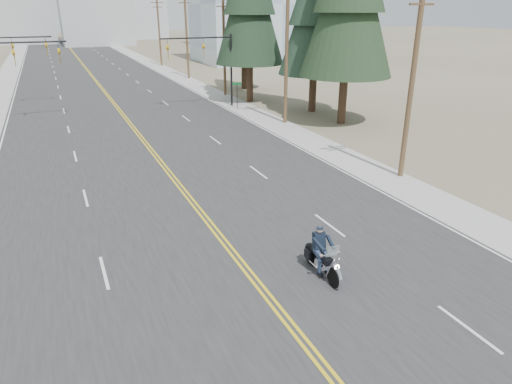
{
  "coord_description": "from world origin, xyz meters",
  "views": [
    {
      "loc": [
        -5.76,
        -11.91,
        9.3
      ],
      "look_at": [
        1.98,
        5.54,
        1.6
      ],
      "focal_mm": 32.0,
      "sensor_mm": 36.0,
      "label": 1
    }
  ],
  "objects": [
    {
      "name": "street_sign",
      "position": [
        10.8,
        30.0,
        1.8
      ],
      "size": [
        0.9,
        0.06,
        2.62
      ],
      "color": "black",
      "rests_on": "ground"
    },
    {
      "name": "haze_bldg_b",
      "position": [
        8.0,
        125.0,
        7.0
      ],
      "size": [
        18.0,
        14.0,
        14.0
      ],
      "primitive_type": "cube",
      "color": "#ADB2B7",
      "rests_on": "ground"
    },
    {
      "name": "ground_plane",
      "position": [
        0.0,
        0.0,
        0.0
      ],
      "size": [
        400.0,
        400.0,
        0.0
      ],
      "primitive_type": "plane",
      "color": "#776D56",
      "rests_on": "ground"
    },
    {
      "name": "utility_pole_d",
      "position": [
        12.5,
        53.0,
        5.98
      ],
      "size": [
        2.2,
        0.3,
        11.5
      ],
      "color": "brown",
      "rests_on": "ground"
    },
    {
      "name": "traffic_mast_left",
      "position": [
        -8.98,
        32.0,
        4.94
      ],
      "size": [
        7.1,
        0.26,
        7.0
      ],
      "color": "black",
      "rests_on": "ground"
    },
    {
      "name": "utility_pole_a",
      "position": [
        12.5,
        8.0,
        5.73
      ],
      "size": [
        2.2,
        0.3,
        11.0
      ],
      "color": "brown",
      "rests_on": "ground"
    },
    {
      "name": "haze_bldg_c",
      "position": [
        40.0,
        110.0,
        9.0
      ],
      "size": [
        16.0,
        12.0,
        18.0
      ],
      "primitive_type": "cube",
      "color": "#B7BCC6",
      "rests_on": "ground"
    },
    {
      "name": "traffic_mast_far",
      "position": [
        -9.31,
        40.0,
        4.87
      ],
      "size": [
        6.1,
        0.26,
        7.0
      ],
      "color": "black",
      "rests_on": "ground"
    },
    {
      "name": "utility_pole_c",
      "position": [
        12.5,
        38.0,
        5.73
      ],
      "size": [
        2.2,
        0.3,
        11.0
      ],
      "color": "brown",
      "rests_on": "ground"
    },
    {
      "name": "glass_building",
      "position": [
        32.0,
        70.0,
        10.0
      ],
      "size": [
        24.0,
        16.0,
        20.0
      ],
      "primitive_type": "cube",
      "color": "#9EB5CC",
      "rests_on": "ground"
    },
    {
      "name": "motorcyclist",
      "position": [
        2.46,
        0.54,
        0.94
      ],
      "size": [
        1.1,
        2.43,
        1.88
      ],
      "primitive_type": null,
      "rotation": [
        0.0,
        0.0,
        3.11
      ],
      "color": "black",
      "rests_on": "ground"
    },
    {
      "name": "utility_pole_e",
      "position": [
        12.5,
        70.0,
        5.73
      ],
      "size": [
        2.2,
        0.3,
        11.0
      ],
      "color": "brown",
      "rests_on": "ground"
    },
    {
      "name": "sidewalk_right",
      "position": [
        11.5,
        70.0,
        0.01
      ],
      "size": [
        3.0,
        200.0,
        0.01
      ],
      "primitive_type": "cube",
      "color": "#A5A5A0",
      "rests_on": "ground"
    },
    {
      "name": "haze_bldg_e",
      "position": [
        25.0,
        150.0,
        6.0
      ],
      "size": [
        14.0,
        14.0,
        12.0
      ],
      "primitive_type": "cube",
      "color": "#B7BCC6",
      "rests_on": "ground"
    },
    {
      "name": "utility_pole_b",
      "position": [
        12.5,
        23.0,
        5.98
      ],
      "size": [
        2.2,
        0.3,
        11.5
      ],
      "color": "brown",
      "rests_on": "ground"
    },
    {
      "name": "road",
      "position": [
        0.0,
        70.0,
        0.01
      ],
      "size": [
        20.0,
        200.0,
        0.01
      ],
      "primitive_type": "cube",
      "color": "#303033",
      "rests_on": "ground"
    },
    {
      "name": "sidewalk_left",
      "position": [
        -11.5,
        70.0,
        0.01
      ],
      "size": [
        3.0,
        200.0,
        0.01
      ],
      "primitive_type": "cube",
      "color": "#A5A5A0",
      "rests_on": "ground"
    },
    {
      "name": "traffic_mast_right",
      "position": [
        8.98,
        32.0,
        4.94
      ],
      "size": [
        7.1,
        0.26,
        7.0
      ],
      "color": "black",
      "rests_on": "ground"
    },
    {
      "name": "conifer_far",
      "position": [
        16.25,
        41.3,
        8.23
      ],
      "size": [
        5.36,
        5.36,
        14.35
      ],
      "rotation": [
        0.0,
        0.0,
        -0.2
      ],
      "color": "#382619",
      "rests_on": "ground"
    }
  ]
}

